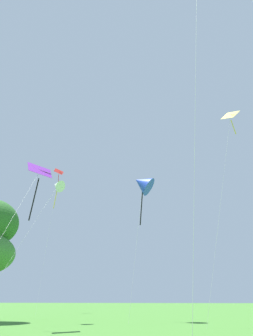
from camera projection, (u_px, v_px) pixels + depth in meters
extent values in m
cylinder|color=silver|center=(196.00, 50.00, 14.39)|extent=(2.10, 4.56, 23.97)
cone|color=blue|center=(142.00, 183.00, 32.63)|extent=(2.50, 2.05, 2.54)
cylinder|color=black|center=(141.00, 208.00, 31.73)|extent=(0.42, 0.16, 3.42)
cylinder|color=silver|center=(136.00, 244.00, 28.33)|extent=(0.64, 4.32, 12.40)
cone|color=white|center=(57.00, 186.00, 30.59)|extent=(1.60, 1.52, 1.38)
cylinder|color=yellow|center=(55.00, 199.00, 29.95)|extent=(0.12, 0.37, 1.83)
cylinder|color=silver|center=(22.00, 241.00, 24.49)|extent=(1.01, 8.75, 11.61)
cube|color=purple|center=(40.00, 170.00, 23.92)|extent=(1.89, 2.09, 1.30)
cylinder|color=#3F382D|center=(40.00, 170.00, 23.92)|extent=(1.42, 1.07, 0.38)
cylinder|color=black|center=(34.00, 199.00, 22.99)|extent=(0.40, 0.37, 3.17)
cylinder|color=silver|center=(8.00, 226.00, 16.67)|extent=(2.82, 10.96, 10.45)
cube|color=red|center=(59.00, 172.00, 56.08)|extent=(1.38, 1.58, 1.44)
cylinder|color=#3F382D|center=(59.00, 172.00, 56.08)|extent=(1.31, 0.18, 0.77)
cylinder|color=red|center=(58.00, 182.00, 55.25)|extent=(0.40, 0.29, 2.69)
cylinder|color=silver|center=(49.00, 232.00, 47.99)|extent=(2.14, 8.09, 22.17)
cube|color=yellow|center=(230.00, 115.00, 30.59)|extent=(1.76, 1.34, 1.31)
cylinder|color=#3F382D|center=(230.00, 115.00, 30.59)|extent=(0.63, 1.17, 0.67)
cylinder|color=yellow|center=(233.00, 127.00, 29.92)|extent=(0.32, 0.39, 1.69)
cylinder|color=silver|center=(221.00, 202.00, 25.61)|extent=(3.93, 4.29, 17.76)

